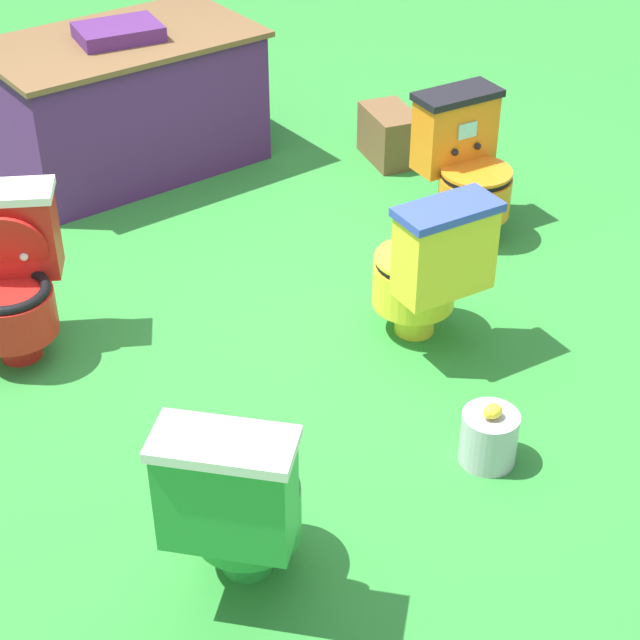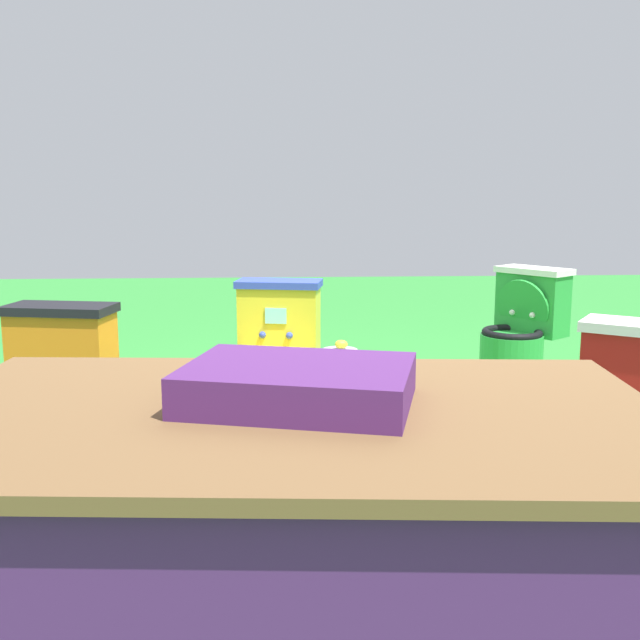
{
  "view_description": "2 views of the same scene",
  "coord_description": "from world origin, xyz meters",
  "px_view_note": "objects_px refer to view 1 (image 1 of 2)",
  "views": [
    {
      "loc": [
        -2.28,
        -3.17,
        2.76
      ],
      "look_at": [
        0.02,
        -0.53,
        0.32
      ],
      "focal_mm": 58.96,
      "sensor_mm": 36.0,
      "label": 1
    },
    {
      "loc": [
        0.57,
        3.13,
        1.19
      ],
      "look_at": [
        0.35,
        -0.63,
        0.53
      ],
      "focal_mm": 41.64,
      "sensor_mm": 36.0,
      "label": 2
    }
  ],
  "objects_px": {
    "toilet_green": "(237,501)",
    "vendor_table": "(127,102)",
    "toilet_orange": "(466,165)",
    "toilet_red": "(10,274)",
    "toilet_yellow": "(428,268)",
    "small_crate": "(390,135)",
    "lemon_bucket": "(489,436)"
  },
  "relations": [
    {
      "from": "vendor_table",
      "to": "toilet_red",
      "type": "bearing_deg",
      "value": -138.39
    },
    {
      "from": "toilet_orange",
      "to": "small_crate",
      "type": "distance_m",
      "value": 0.92
    },
    {
      "from": "toilet_green",
      "to": "small_crate",
      "type": "bearing_deg",
      "value": 89.17
    },
    {
      "from": "toilet_orange",
      "to": "toilet_green",
      "type": "relative_size",
      "value": 1.0
    },
    {
      "from": "vendor_table",
      "to": "lemon_bucket",
      "type": "bearing_deg",
      "value": -96.67
    },
    {
      "from": "toilet_orange",
      "to": "toilet_yellow",
      "type": "distance_m",
      "value": 1.03
    },
    {
      "from": "toilet_red",
      "to": "small_crate",
      "type": "distance_m",
      "value": 2.56
    },
    {
      "from": "toilet_yellow",
      "to": "toilet_orange",
      "type": "bearing_deg",
      "value": 43.86
    },
    {
      "from": "toilet_red",
      "to": "small_crate",
      "type": "relative_size",
      "value": 1.82
    },
    {
      "from": "small_crate",
      "to": "vendor_table",
      "type": "bearing_deg",
      "value": 142.34
    },
    {
      "from": "vendor_table",
      "to": "small_crate",
      "type": "height_order",
      "value": "vendor_table"
    },
    {
      "from": "vendor_table",
      "to": "lemon_bucket",
      "type": "relative_size",
      "value": 5.52
    },
    {
      "from": "vendor_table",
      "to": "small_crate",
      "type": "bearing_deg",
      "value": -37.66
    },
    {
      "from": "toilet_green",
      "to": "vendor_table",
      "type": "bearing_deg",
      "value": 115.69
    },
    {
      "from": "toilet_green",
      "to": "toilet_yellow",
      "type": "relative_size",
      "value": 1.0
    },
    {
      "from": "toilet_red",
      "to": "toilet_yellow",
      "type": "xyz_separation_m",
      "value": [
        1.38,
        -1.13,
        -0.0
      ]
    },
    {
      "from": "toilet_red",
      "to": "lemon_bucket",
      "type": "relative_size",
      "value": 2.63
    },
    {
      "from": "toilet_yellow",
      "to": "toilet_green",
      "type": "bearing_deg",
      "value": -147.76
    },
    {
      "from": "toilet_green",
      "to": "lemon_bucket",
      "type": "xyz_separation_m",
      "value": [
        1.08,
        -0.14,
        -0.26
      ]
    },
    {
      "from": "toilet_green",
      "to": "toilet_yellow",
      "type": "bearing_deg",
      "value": 73.67
    },
    {
      "from": "toilet_orange",
      "to": "vendor_table",
      "type": "relative_size",
      "value": 0.48
    },
    {
      "from": "toilet_orange",
      "to": "toilet_red",
      "type": "height_order",
      "value": "same"
    },
    {
      "from": "small_crate",
      "to": "toilet_orange",
      "type": "bearing_deg",
      "value": -109.37
    },
    {
      "from": "lemon_bucket",
      "to": "toilet_green",
      "type": "bearing_deg",
      "value": 172.68
    },
    {
      "from": "toilet_orange",
      "to": "small_crate",
      "type": "xyz_separation_m",
      "value": [
        0.3,
        0.84,
        -0.22
      ]
    },
    {
      "from": "toilet_yellow",
      "to": "small_crate",
      "type": "height_order",
      "value": "toilet_yellow"
    },
    {
      "from": "toilet_red",
      "to": "toilet_green",
      "type": "height_order",
      "value": "same"
    },
    {
      "from": "toilet_red",
      "to": "vendor_table",
      "type": "xyz_separation_m",
      "value": [
        1.34,
        1.19,
        0.02
      ]
    },
    {
      "from": "toilet_red",
      "to": "toilet_yellow",
      "type": "height_order",
      "value": "same"
    },
    {
      "from": "lemon_bucket",
      "to": "toilet_yellow",
      "type": "bearing_deg",
      "value": 61.65
    },
    {
      "from": "lemon_bucket",
      "to": "toilet_orange",
      "type": "bearing_deg",
      "value": 45.86
    },
    {
      "from": "toilet_green",
      "to": "lemon_bucket",
      "type": "distance_m",
      "value": 1.12
    }
  ]
}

